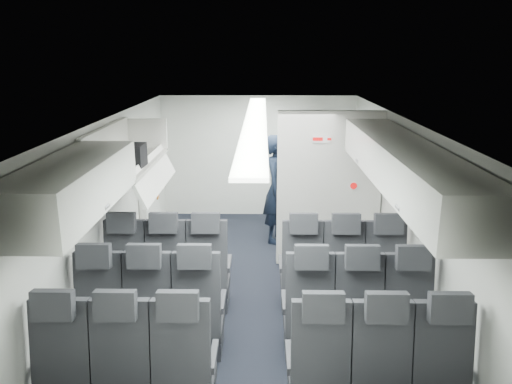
{
  "coord_description": "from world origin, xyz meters",
  "views": [
    {
      "loc": [
        0.08,
        -5.72,
        2.87
      ],
      "look_at": [
        0.0,
        0.4,
        1.15
      ],
      "focal_mm": 35.0,
      "sensor_mm": 36.0,
      "label": 1
    }
  ],
  "objects_px": {
    "boarding_door": "(149,183)",
    "carry_on_bag": "(124,156)",
    "flight_attendant": "(277,189)",
    "galley_unit": "(313,167)",
    "seat_row_front": "(255,277)",
    "seat_row_mid": "(253,318)",
    "seat_row_rear": "(251,377)"
  },
  "relations": [
    {
      "from": "boarding_door",
      "to": "carry_on_bag",
      "type": "relative_size",
      "value": 4.25
    },
    {
      "from": "boarding_door",
      "to": "flight_attendant",
      "type": "xyz_separation_m",
      "value": [
        1.95,
        0.14,
        -0.12
      ]
    },
    {
      "from": "galley_unit",
      "to": "carry_on_bag",
      "type": "height_order",
      "value": "carry_on_bag"
    },
    {
      "from": "seat_row_front",
      "to": "seat_row_mid",
      "type": "distance_m",
      "value": 0.9
    },
    {
      "from": "boarding_door",
      "to": "seat_row_rear",
      "type": "bearing_deg",
      "value": -67.13
    },
    {
      "from": "seat_row_rear",
      "to": "carry_on_bag",
      "type": "distance_m",
      "value": 2.71
    },
    {
      "from": "seat_row_front",
      "to": "galley_unit",
      "type": "distance_m",
      "value": 3.43
    },
    {
      "from": "seat_row_rear",
      "to": "flight_attendant",
      "type": "bearing_deg",
      "value": 85.58
    },
    {
      "from": "galley_unit",
      "to": "boarding_door",
      "type": "height_order",
      "value": "galley_unit"
    },
    {
      "from": "seat_row_front",
      "to": "boarding_door",
      "type": "height_order",
      "value": "boarding_door"
    },
    {
      "from": "seat_row_rear",
      "to": "galley_unit",
      "type": "height_order",
      "value": "galley_unit"
    },
    {
      "from": "seat_row_front",
      "to": "galley_unit",
      "type": "bearing_deg",
      "value": 73.72
    },
    {
      "from": "seat_row_front",
      "to": "carry_on_bag",
      "type": "height_order",
      "value": "carry_on_bag"
    },
    {
      "from": "seat_row_mid",
      "to": "galley_unit",
      "type": "bearing_deg",
      "value": 77.12
    },
    {
      "from": "seat_row_rear",
      "to": "galley_unit",
      "type": "bearing_deg",
      "value": 79.35
    },
    {
      "from": "seat_row_front",
      "to": "flight_attendant",
      "type": "bearing_deg",
      "value": 82.04
    },
    {
      "from": "seat_row_rear",
      "to": "seat_row_mid",
      "type": "bearing_deg",
      "value": 90.0
    },
    {
      "from": "seat_row_front",
      "to": "carry_on_bag",
      "type": "relative_size",
      "value": 7.61
    },
    {
      "from": "seat_row_front",
      "to": "galley_unit",
      "type": "height_order",
      "value": "galley_unit"
    },
    {
      "from": "seat_row_rear",
      "to": "flight_attendant",
      "type": "height_order",
      "value": "flight_attendant"
    },
    {
      "from": "boarding_door",
      "to": "seat_row_mid",
      "type": "bearing_deg",
      "value": -61.23
    },
    {
      "from": "flight_attendant",
      "to": "carry_on_bag",
      "type": "distance_m",
      "value": 2.93
    },
    {
      "from": "flight_attendant",
      "to": "carry_on_bag",
      "type": "relative_size",
      "value": 3.84
    },
    {
      "from": "carry_on_bag",
      "to": "flight_attendant",
      "type": "bearing_deg",
      "value": 52.6
    },
    {
      "from": "seat_row_rear",
      "to": "boarding_door",
      "type": "height_order",
      "value": "boarding_door"
    },
    {
      "from": "flight_attendant",
      "to": "boarding_door",
      "type": "bearing_deg",
      "value": 111.68
    },
    {
      "from": "seat_row_front",
      "to": "seat_row_mid",
      "type": "xyz_separation_m",
      "value": [
        0.0,
        -0.9,
        0.0
      ]
    },
    {
      "from": "galley_unit",
      "to": "boarding_door",
      "type": "xyz_separation_m",
      "value": [
        -2.59,
        -1.17,
        0.0
      ]
    },
    {
      "from": "seat_row_mid",
      "to": "seat_row_rear",
      "type": "relative_size",
      "value": 1.0
    },
    {
      "from": "boarding_door",
      "to": "seat_row_front",
      "type": "bearing_deg",
      "value": -51.84
    },
    {
      "from": "galley_unit",
      "to": "boarding_door",
      "type": "relative_size",
      "value": 1.02
    },
    {
      "from": "seat_row_mid",
      "to": "flight_attendant",
      "type": "distance_m",
      "value": 3.17
    }
  ]
}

